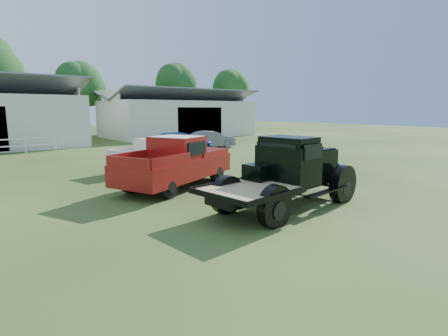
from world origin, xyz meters
TOP-DOWN VIEW (x-y plane):
  - ground at (0.00, 0.00)m, footprint 120.00×120.00m
  - shed_right at (14.00, 27.00)m, footprint 16.80×9.20m
  - tree_c at (5.00, 33.00)m, footprint 5.40×5.40m
  - tree_d at (18.00, 34.00)m, footprint 6.00×6.00m
  - tree_e at (26.00, 32.00)m, footprint 5.70×5.70m
  - vintage_flatbed at (0.87, -1.07)m, footprint 5.89×2.80m
  - red_pickup at (-0.27, 3.71)m, footprint 6.05×4.22m
  - white_pickup at (0.71, 7.88)m, footprint 4.57×2.56m
  - misc_car_blue at (5.64, 13.08)m, footprint 4.95×2.66m
  - misc_car_grey at (9.25, 14.32)m, footprint 4.25×1.69m

SIDE VIEW (x-z plane):
  - ground at x=0.00m, z-range 0.00..0.00m
  - misc_car_grey at x=9.25m, z-range 0.00..1.38m
  - white_pickup at x=0.71m, z-range 0.00..1.58m
  - misc_car_blue at x=5.64m, z-range 0.00..1.60m
  - red_pickup at x=-0.27m, z-range 0.00..2.06m
  - vintage_flatbed at x=0.87m, z-range 0.00..2.26m
  - shed_right at x=14.00m, z-range 0.00..5.20m
  - tree_c at x=5.00m, z-range 0.00..9.00m
  - tree_e at x=26.00m, z-range 0.00..9.50m
  - tree_d at x=18.00m, z-range 0.00..10.00m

